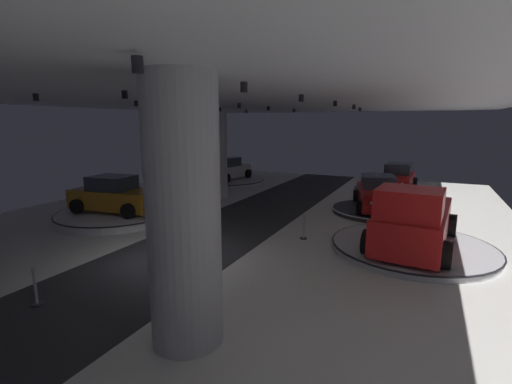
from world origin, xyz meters
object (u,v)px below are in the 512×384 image
visitor_walking_near (190,235)px  display_car_deep_right (398,178)px  display_platform_far_right (377,210)px  display_platform_deep_left (228,180)px  pickup_truck_mid_right (413,221)px  column_left (216,153)px  column_right (184,214)px  display_platform_mid_left (117,214)px  display_car_deep_left (227,169)px  display_platform_mid_right (412,247)px  display_platform_deep_right (397,191)px  display_car_mid_left (115,195)px  display_car_far_right (378,194)px

visitor_walking_near → display_car_deep_right: bearing=71.8°
display_car_deep_right → visitor_walking_near: 16.71m
display_platform_far_right → display_platform_deep_left: display_platform_deep_left is taller
pickup_truck_mid_right → visitor_walking_near: (-6.63, -3.94, -0.28)m
column_left → column_right: (7.29, -12.99, 0.00)m
display_platform_mid_left → pickup_truck_mid_right: bearing=4.4°
display_car_deep_left → display_car_deep_right: bearing=5.3°
display_platform_far_right → visitor_walking_near: bearing=-116.4°
column_left → display_platform_mid_right: 12.69m
column_right → display_platform_mid_right: column_right is taller
column_right → column_left: bearing=119.3°
column_left → pickup_truck_mid_right: (11.32, -5.37, -1.56)m
column_right → display_platform_deep_right: column_right is taller
display_platform_mid_right → display_car_mid_left: bearing=-174.2°
display_car_far_right → visitor_walking_near: 10.71m
display_platform_mid_right → display_car_deep_right: bearing=97.0°
display_car_deep_left → pickup_truck_mid_right: bearing=-38.1°
display_platform_mid_right → display_car_deep_left: display_car_deep_left is taller
column_left → column_right: bearing=-60.7°
display_car_deep_right → visitor_walking_near: bearing=-108.2°
display_car_mid_left → display_platform_mid_right: bearing=5.8°
display_platform_mid_left → visitor_walking_near: size_ratio=3.48×
visitor_walking_near → display_platform_deep_right: bearing=71.7°
display_car_deep_right → pickup_truck_mid_right: 12.01m
display_platform_deep_left → display_platform_mid_left: bearing=-86.7°
display_car_deep_right → visitor_walking_near: display_car_deep_right is taller
display_platform_far_right → display_platform_mid_right: display_platform_mid_right is taller
display_platform_deep_left → display_platform_deep_right: bearing=5.1°
column_right → display_car_mid_left: bearing=143.8°
display_platform_far_right → pickup_truck_mid_right: pickup_truck_mid_right is taller
column_right → display_car_mid_left: size_ratio=1.25×
display_car_deep_right → display_platform_far_right: bearing=-94.3°
display_platform_far_right → pickup_truck_mid_right: 6.03m
pickup_truck_mid_right → display_platform_mid_left: 13.13m
display_car_far_right → display_platform_far_right: bearing=-76.6°
column_left → display_platform_deep_left: size_ratio=0.98×
display_platform_mid_right → display_platform_deep_left: size_ratio=1.01×
column_right → pickup_truck_mid_right: size_ratio=1.01×
display_car_deep_right → column_left: bearing=-146.5°
column_right → display_platform_deep_left: column_right is taller
display_platform_far_right → visitor_walking_near: size_ratio=2.85×
display_platform_mid_right → display_car_mid_left: display_car_mid_left is taller
display_platform_far_right → display_car_mid_left: (-11.21, -6.65, 1.01)m
display_platform_mid_left → visitor_walking_near: 7.09m
display_platform_mid_left → column_left: bearing=74.8°
column_right → visitor_walking_near: (-2.60, 3.69, -1.84)m
display_platform_mid_left → display_car_mid_left: bearing=-172.5°
display_car_deep_left → display_car_mid_left: (0.64, -11.79, 0.13)m
display_platform_far_right → display_car_deep_right: display_car_deep_right is taller
display_platform_deep_left → display_car_mid_left: (0.64, -11.82, 1.01)m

